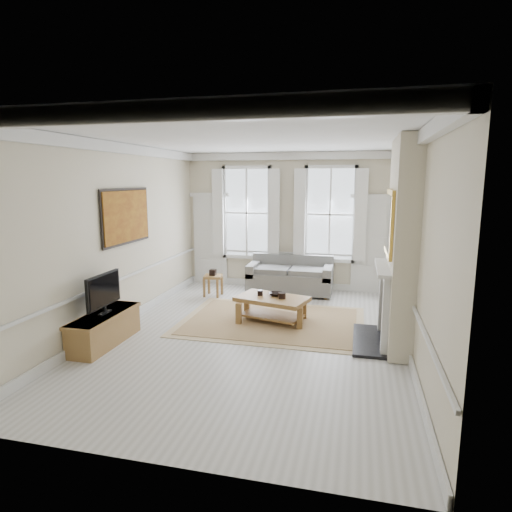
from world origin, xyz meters
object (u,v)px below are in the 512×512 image
(coffee_table, at_px, (272,301))
(tv_stand, at_px, (105,329))
(side_table, at_px, (213,280))
(sofa, at_px, (291,277))

(coffee_table, xyz_separation_m, tv_stand, (-2.51, -1.78, -0.15))
(side_table, distance_m, coffee_table, 2.32)
(coffee_table, distance_m, tv_stand, 3.08)
(coffee_table, bearing_deg, tv_stand, -129.68)
(sofa, distance_m, side_table, 1.90)
(sofa, bearing_deg, coffee_table, -90.07)
(side_table, bearing_deg, tv_stand, -102.97)
(sofa, xyz_separation_m, coffee_table, (-0.00, -2.28, 0.05))
(sofa, height_order, tv_stand, sofa)
(side_table, xyz_separation_m, tv_stand, (-0.76, -3.32, -0.13))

